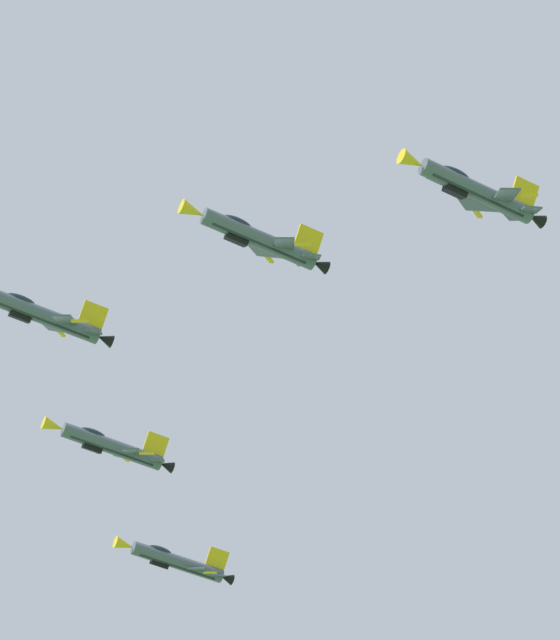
{
  "coord_description": "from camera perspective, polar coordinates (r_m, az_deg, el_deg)",
  "views": [
    {
      "loc": [
        1.74,
        -7.07,
        1.74
      ],
      "look_at": [
        25.69,
        75.83,
        100.24
      ],
      "focal_mm": 71.17,
      "sensor_mm": 36.0,
      "label": 1
    }
  ],
  "objects": [
    {
      "name": "fighter_jet_right_wing",
      "position": [
        145.85,
        -7.65,
        -5.63
      ],
      "size": [
        15.85,
        8.69,
        6.1
      ],
      "rotation": [
        0.0,
        -0.63,
        1.78
      ],
      "color": "#4C5666"
    },
    {
      "name": "fighter_jet_right_outer",
      "position": [
        159.45,
        -4.72,
        -10.77
      ],
      "size": [
        15.85,
        8.42,
        6.47
      ],
      "rotation": [
        0.0,
        -0.68,
        1.78
      ],
      "color": "#4C5666"
    },
    {
      "name": "fighter_jet_left_wing",
      "position": [
        122.61,
        -1.06,
        3.7
      ],
      "size": [
        15.85,
        8.33,
        6.59
      ],
      "rotation": [
        0.0,
        -0.7,
        1.78
      ],
      "color": "#4C5666"
    },
    {
      "name": "fighter_jet_lead",
      "position": [
        130.31,
        -10.71,
        0.24
      ],
      "size": [
        15.85,
        8.54,
        6.31
      ],
      "rotation": [
        0.0,
        -0.66,
        1.78
      ],
      "color": "#4C5666"
    },
    {
      "name": "fighter_jet_left_outer",
      "position": [
        120.39,
        8.74,
        5.79
      ],
      "size": [
        15.85,
        8.3,
        6.63
      ],
      "rotation": [
        0.0,
        -0.7,
        1.78
      ],
      "color": "#4C5666"
    }
  ]
}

